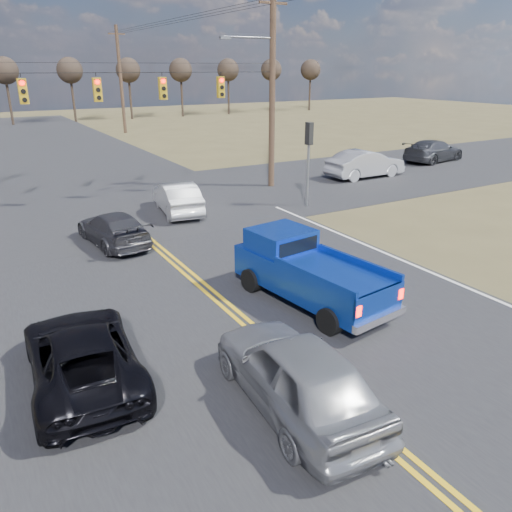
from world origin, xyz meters
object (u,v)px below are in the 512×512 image
black_suv (82,355)px  cross_car_east_far (434,151)px  pickup_truck (307,271)px  silver_suv (297,373)px  white_car_queue (178,198)px  dgrey_car_queue (113,229)px  cross_car_east_near (365,164)px

black_suv → cross_car_east_far: bearing=-147.4°
pickup_truck → silver_suv: bearing=-135.4°
white_car_queue → dgrey_car_queue: size_ratio=1.02×
black_suv → dgrey_car_queue: (2.93, 8.42, -0.03)m
black_suv → cross_car_east_near: (19.26, 12.93, 0.19)m
dgrey_car_queue → pickup_truck: bearing=108.0°
cross_car_east_near → cross_car_east_far: size_ratio=0.95×
white_car_queue → cross_car_east_far: size_ratio=0.82×
cross_car_east_near → cross_car_east_far: (7.85, 1.72, -0.06)m
dgrey_car_queue → white_car_queue: bearing=-148.4°
white_car_queue → dgrey_car_queue: (-3.69, -2.82, -0.10)m
silver_suv → cross_car_east_far: silver_suv is taller
black_suv → white_car_queue: (6.61, 11.25, 0.07)m
pickup_truck → cross_car_east_far: (20.81, 13.82, -0.14)m
cross_car_east_near → cross_car_east_far: bearing=-77.9°
silver_suv → cross_car_east_far: bearing=-139.4°
cross_car_east_near → dgrey_car_queue: bearing=105.1°
white_car_queue → dgrey_car_queue: bearing=46.6°
dgrey_car_queue → cross_car_east_near: cross_car_east_near is taller
pickup_truck → white_car_queue: bearing=80.7°
pickup_truck → dgrey_car_queue: size_ratio=1.23×
white_car_queue → silver_suv: bearing=86.3°
cross_car_east_far → silver_suv: bearing=116.9°
cross_car_east_far → white_car_queue: bearing=89.8°
white_car_queue → black_suv: bearing=68.7°
white_car_queue → cross_car_east_near: (12.65, 1.69, 0.12)m
pickup_truck → cross_car_east_far: pickup_truck is taller
black_suv → silver_suv: bearing=142.9°
pickup_truck → dgrey_car_queue: 8.31m
white_car_queue → cross_car_east_near: size_ratio=0.85×
cross_car_east_near → pickup_truck: bearing=132.7°
cross_car_east_near → white_car_queue: bearing=97.3°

